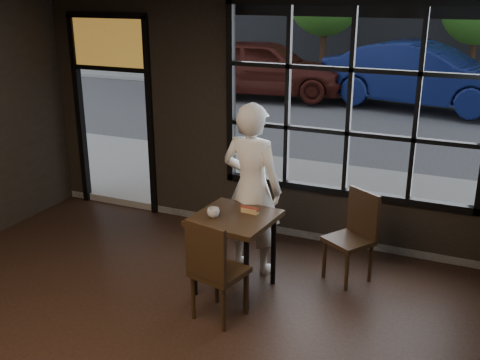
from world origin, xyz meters
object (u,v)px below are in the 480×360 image
at_px(man, 252,189).
at_px(cafe_table, 235,253).
at_px(chair_near, 220,268).
at_px(navy_car, 423,75).

bearing_deg(man, cafe_table, 98.67).
relative_size(cafe_table, chair_near, 0.81).
height_order(cafe_table, chair_near, chair_near).
xyz_separation_m(chair_near, man, (-0.11, 1.06, 0.44)).
bearing_deg(chair_near, man, -71.88).
bearing_deg(cafe_table, man, 98.02).
distance_m(man, navy_car, 9.80).
bearing_deg(cafe_table, navy_car, 91.69).
distance_m(cafe_table, man, 0.75).
bearing_deg(navy_car, man, -172.45).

